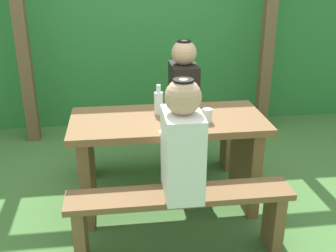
{
  "coord_description": "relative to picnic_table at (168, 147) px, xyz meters",
  "views": [
    {
      "loc": [
        -0.35,
        -2.73,
        1.78
      ],
      "look_at": [
        0.0,
        0.0,
        0.67
      ],
      "focal_mm": 43.85,
      "sensor_mm": 36.0,
      "label": 1
    }
  ],
  "objects": [
    {
      "name": "drinking_glass",
      "position": [
        0.26,
        -0.11,
        0.28
      ],
      "size": [
        0.07,
        0.07,
        0.1
      ],
      "primitive_type": "cylinder",
      "color": "silver",
      "rests_on": "picnic_table"
    },
    {
      "name": "hedge_backdrop",
      "position": [
        0.0,
        2.29,
        0.48
      ],
      "size": [
        6.4,
        1.0,
        1.96
      ],
      "primitive_type": "cube",
      "color": "#2F7A37",
      "rests_on": "ground_plane"
    },
    {
      "name": "person_white_shirt",
      "position": [
        0.01,
        -0.58,
        0.3
      ],
      "size": [
        0.25,
        0.35,
        0.72
      ],
      "color": "white",
      "rests_on": "bench_near"
    },
    {
      "name": "picnic_table",
      "position": [
        0.0,
        0.0,
        0.0
      ],
      "size": [
        1.4,
        0.64,
        0.73
      ],
      "color": "brown",
      "rests_on": "ground_plane"
    },
    {
      "name": "pergola_post_left",
      "position": [
        -1.26,
        1.47,
        0.62
      ],
      "size": [
        0.12,
        0.12,
        2.23
      ],
      "primitive_type": "cube",
      "color": "brown",
      "rests_on": "ground_plane"
    },
    {
      "name": "bottle_left",
      "position": [
        -0.06,
        0.1,
        0.32
      ],
      "size": [
        0.07,
        0.07,
        0.22
      ],
      "color": "silver",
      "rests_on": "picnic_table"
    },
    {
      "name": "bench_far",
      "position": [
        0.0,
        0.58,
        -0.17
      ],
      "size": [
        1.4,
        0.24,
        0.46
      ],
      "color": "brown",
      "rests_on": "ground_plane"
    },
    {
      "name": "pergola_post_right",
      "position": [
        1.26,
        1.47,
        0.62
      ],
      "size": [
        0.12,
        0.12,
        2.23
      ],
      "primitive_type": "cube",
      "color": "brown",
      "rests_on": "ground_plane"
    },
    {
      "name": "bench_near",
      "position": [
        0.0,
        -0.58,
        -0.17
      ],
      "size": [
        1.4,
        0.24,
        0.46
      ],
      "color": "brown",
      "rests_on": "ground_plane"
    },
    {
      "name": "person_black_coat",
      "position": [
        0.21,
        0.58,
        0.3
      ],
      "size": [
        0.25,
        0.35,
        0.72
      ],
      "color": "black",
      "rests_on": "bench_far"
    },
    {
      "name": "ground_plane",
      "position": [
        0.0,
        0.0,
        -0.5
      ],
      "size": [
        12.0,
        12.0,
        0.0
      ],
      "primitive_type": "plane",
      "color": "#487539"
    },
    {
      "name": "cell_phone",
      "position": [
        0.06,
        0.09,
        0.24
      ],
      "size": [
        0.08,
        0.15,
        0.01
      ],
      "primitive_type": "cube",
      "rotation": [
        0.0,
        0.0,
        -0.08
      ],
      "color": "black",
      "rests_on": "picnic_table"
    },
    {
      "name": "bottle_right",
      "position": [
        0.15,
        0.08,
        0.34
      ],
      "size": [
        0.06,
        0.06,
        0.26
      ],
      "color": "silver",
      "rests_on": "picnic_table"
    }
  ]
}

